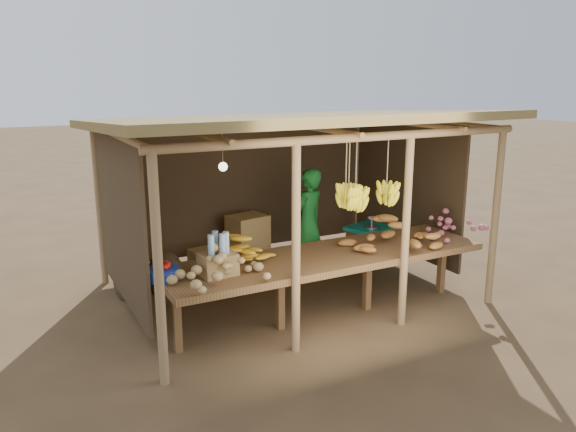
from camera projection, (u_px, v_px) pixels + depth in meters
name	position (u px, v px, depth m)	size (l,w,h in m)	color
ground	(288.00, 292.00, 7.51)	(60.00, 60.00, 0.00)	brown
stall_structure	(285.00, 148.00, 7.14)	(4.70, 3.50, 2.43)	#97754E
counter	(326.00, 259.00, 6.52)	(3.90, 1.05, 0.80)	brown
potato_heap	(220.00, 265.00, 5.57)	(0.96, 0.58, 0.36)	tan
sweet_potato_heap	(396.00, 232.00, 6.76)	(1.09, 0.66, 0.36)	#A5682A
onion_heap	(457.00, 222.00, 7.22)	(0.89, 0.53, 0.36)	#CA6273
banana_pile	(242.00, 246.00, 6.21)	(0.63, 0.38, 0.35)	gold
tomato_basin	(163.00, 272.00, 5.69)	(0.34, 0.34, 0.18)	navy
bottle_box	(218.00, 259.00, 5.79)	(0.38, 0.31, 0.46)	#A07D47
vendor	(308.00, 224.00, 7.88)	(0.58, 0.38, 1.58)	#176925
tarp_crate	(370.00, 244.00, 8.61)	(0.78, 0.72, 0.77)	brown
carton_stack	(236.00, 250.00, 8.11)	(1.17, 0.51, 0.84)	#A07D47
burlap_sacks	(149.00, 274.00, 7.38)	(0.93, 0.49, 0.66)	#453320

